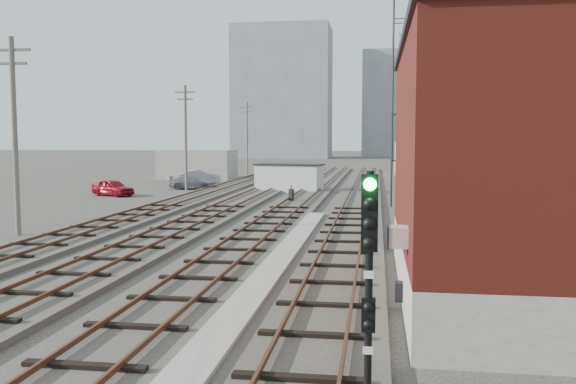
% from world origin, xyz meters
% --- Properties ---
extents(ground, '(320.00, 320.00, 0.00)m').
position_xyz_m(ground, '(0.00, 60.00, 0.00)').
color(ground, '#282621').
rests_on(ground, ground).
extents(track_right, '(3.20, 90.00, 0.39)m').
position_xyz_m(track_right, '(2.50, 39.00, 0.11)').
color(track_right, '#332D28').
rests_on(track_right, ground).
extents(track_mid_right, '(3.20, 90.00, 0.39)m').
position_xyz_m(track_mid_right, '(-1.50, 39.00, 0.11)').
color(track_mid_right, '#332D28').
rests_on(track_mid_right, ground).
extents(track_mid_left, '(3.20, 90.00, 0.39)m').
position_xyz_m(track_mid_left, '(-5.50, 39.00, 0.11)').
color(track_mid_left, '#332D28').
rests_on(track_mid_left, ground).
extents(track_left, '(3.20, 90.00, 0.39)m').
position_xyz_m(track_left, '(-9.50, 39.00, 0.11)').
color(track_left, '#332D28').
rests_on(track_left, ground).
extents(platform_curb, '(0.90, 28.00, 0.26)m').
position_xyz_m(platform_curb, '(0.50, 14.00, 0.13)').
color(platform_curb, gray).
rests_on(platform_curb, ground).
extents(brick_building, '(6.54, 12.20, 7.22)m').
position_xyz_m(brick_building, '(7.50, 12.00, 3.63)').
color(brick_building, gray).
rests_on(brick_building, ground).
extents(lattice_tower, '(1.60, 1.60, 15.00)m').
position_xyz_m(lattice_tower, '(5.50, 35.00, 7.50)').
color(lattice_tower, black).
rests_on(lattice_tower, ground).
extents(utility_pole_left_a, '(1.80, 0.24, 9.00)m').
position_xyz_m(utility_pole_left_a, '(-12.50, 20.00, 4.80)').
color(utility_pole_left_a, '#595147').
rests_on(utility_pole_left_a, ground).
extents(utility_pole_left_b, '(1.80, 0.24, 9.00)m').
position_xyz_m(utility_pole_left_b, '(-12.50, 45.00, 4.80)').
color(utility_pole_left_b, '#595147').
rests_on(utility_pole_left_b, ground).
extents(utility_pole_left_c, '(1.80, 0.24, 9.00)m').
position_xyz_m(utility_pole_left_c, '(-12.50, 70.00, 4.80)').
color(utility_pole_left_c, '#595147').
rests_on(utility_pole_left_c, ground).
extents(utility_pole_right_a, '(1.80, 0.24, 9.00)m').
position_xyz_m(utility_pole_right_a, '(6.50, 28.00, 4.80)').
color(utility_pole_right_a, '#595147').
rests_on(utility_pole_right_a, ground).
extents(utility_pole_right_b, '(1.80, 0.24, 9.00)m').
position_xyz_m(utility_pole_right_b, '(6.50, 58.00, 4.80)').
color(utility_pole_right_b, '#595147').
rests_on(utility_pole_right_b, ground).
extents(apartment_left, '(22.00, 14.00, 30.00)m').
position_xyz_m(apartment_left, '(-18.00, 135.00, 15.00)').
color(apartment_left, gray).
rests_on(apartment_left, ground).
extents(apartment_right, '(16.00, 12.00, 26.00)m').
position_xyz_m(apartment_right, '(8.00, 150.00, 13.00)').
color(apartment_right, gray).
rests_on(apartment_right, ground).
extents(shed_left, '(8.00, 5.00, 3.20)m').
position_xyz_m(shed_left, '(-16.00, 60.00, 1.60)').
color(shed_left, gray).
rests_on(shed_left, ground).
extents(shed_right, '(6.00, 6.00, 4.00)m').
position_xyz_m(shed_right, '(9.00, 70.00, 2.00)').
color(shed_right, gray).
rests_on(shed_right, ground).
extents(signal_mast, '(0.40, 0.41, 3.94)m').
position_xyz_m(signal_mast, '(3.70, 3.57, 2.30)').
color(signal_mast, gray).
rests_on(signal_mast, ground).
extents(switch_stand, '(0.35, 0.35, 1.18)m').
position_xyz_m(switch_stand, '(-2.01, 35.56, 0.56)').
color(switch_stand, black).
rests_on(switch_stand, ground).
extents(site_trailer, '(5.92, 3.42, 2.34)m').
position_xyz_m(site_trailer, '(-3.43, 44.49, 1.18)').
color(site_trailer, silver).
rests_on(site_trailer, ground).
extents(car_red, '(4.05, 3.03, 1.28)m').
position_xyz_m(car_red, '(-16.50, 38.99, 0.64)').
color(car_red, maroon).
rests_on(car_red, ground).
extents(car_silver, '(4.34, 2.66, 1.35)m').
position_xyz_m(car_silver, '(-13.68, 53.10, 0.67)').
color(car_silver, '#94969B').
rests_on(car_silver, ground).
extents(car_grey, '(4.23, 2.17, 1.17)m').
position_xyz_m(car_grey, '(-12.31, 45.98, 0.59)').
color(car_grey, gray).
rests_on(car_grey, ground).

